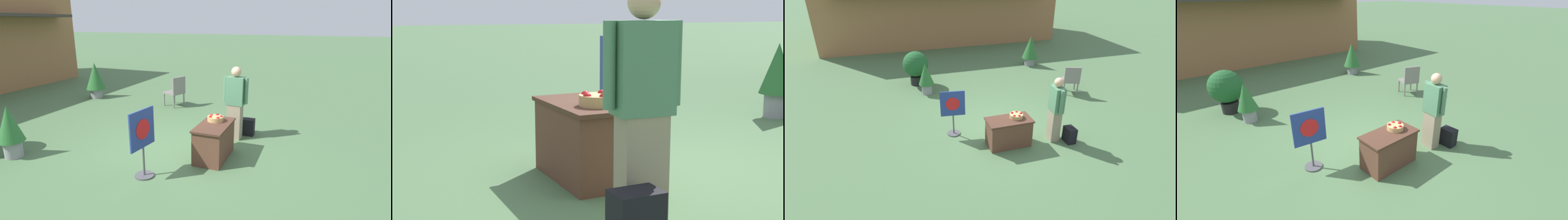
% 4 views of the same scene
% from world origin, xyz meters
% --- Properties ---
extents(ground_plane, '(120.00, 120.00, 0.00)m').
position_xyz_m(ground_plane, '(0.00, 0.00, 0.00)').
color(ground_plane, '#4C7047').
extents(storefront_building, '(12.56, 5.85, 4.84)m').
position_xyz_m(storefront_building, '(0.29, 11.22, 2.42)').
color(storefront_building, '#9E6B42').
rests_on(storefront_building, ground_plane).
extents(display_table, '(1.16, 0.61, 0.74)m').
position_xyz_m(display_table, '(-0.08, -0.87, 0.37)').
color(display_table, brown).
rests_on(display_table, ground_plane).
extents(apple_basket, '(0.34, 0.34, 0.13)m').
position_xyz_m(apple_basket, '(0.13, -0.82, 0.80)').
color(apple_basket, tan).
rests_on(apple_basket, display_table).
extents(person_visitor, '(0.30, 0.61, 1.77)m').
position_xyz_m(person_visitor, '(1.17, -0.98, 0.91)').
color(person_visitor, gray).
rests_on(person_visitor, ground_plane).
extents(backpack, '(0.24, 0.34, 0.42)m').
position_xyz_m(backpack, '(1.52, -1.22, 0.21)').
color(backpack, black).
rests_on(backpack, ground_plane).
extents(poster_board, '(0.66, 0.36, 1.29)m').
position_xyz_m(poster_board, '(-1.33, 0.07, 0.72)').
color(poster_board, '#4C4C51').
rests_on(poster_board, ground_plane).
extents(patio_chair, '(0.71, 0.71, 1.01)m').
position_xyz_m(patio_chair, '(3.29, 1.60, 0.56)').
color(patio_chair, gray).
rests_on(patio_chair, ground_plane).
extents(potted_plant_far_right, '(0.69, 0.69, 1.32)m').
position_xyz_m(potted_plant_far_right, '(3.27, 4.89, 0.75)').
color(potted_plant_far_right, gray).
rests_on(potted_plant_far_right, ground_plane).
extents(potted_plant_near_right, '(0.54, 0.54, 1.12)m').
position_xyz_m(potted_plant_near_right, '(-1.63, 3.07, 0.64)').
color(potted_plant_near_right, gray).
rests_on(potted_plant_near_right, ground_plane).
extents(potted_plant_near_left, '(0.95, 0.95, 1.28)m').
position_xyz_m(potted_plant_near_left, '(-1.85, 4.09, 0.75)').
color(potted_plant_near_left, black).
rests_on(potted_plant_near_left, ground_plane).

